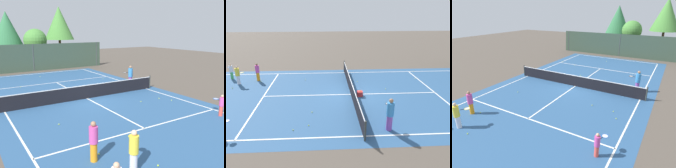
% 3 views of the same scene
% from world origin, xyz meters
% --- Properties ---
extents(ground_plane, '(80.00, 80.00, 0.00)m').
position_xyz_m(ground_plane, '(0.00, 0.00, 0.00)').
color(ground_plane, brown).
extents(court_surface, '(13.00, 25.00, 0.01)m').
position_xyz_m(court_surface, '(0.00, 0.00, 0.00)').
color(court_surface, '#2D5684').
rests_on(court_surface, ground_plane).
extents(tennis_net, '(11.90, 0.10, 1.10)m').
position_xyz_m(tennis_net, '(0.00, 0.00, 0.51)').
color(tennis_net, '#333833').
rests_on(tennis_net, ground_plane).
extents(perimeter_fence, '(18.00, 0.12, 3.20)m').
position_xyz_m(perimeter_fence, '(0.00, 14.00, 1.60)').
color(perimeter_fence, '#384C3D').
rests_on(perimeter_fence, ground_plane).
extents(tree_0, '(2.89, 2.89, 4.97)m').
position_xyz_m(tree_0, '(0.98, 16.36, 3.51)').
color(tree_0, brown).
rests_on(tree_0, ground_plane).
extents(tree_1, '(4.12, 4.12, 8.04)m').
position_xyz_m(tree_1, '(5.10, 18.70, 5.73)').
color(tree_1, brown).
rests_on(tree_1, ground_plane).
extents(tree_2, '(4.21, 4.21, 7.16)m').
position_xyz_m(tree_2, '(-1.88, 18.92, 4.79)').
color(tree_2, brown).
rests_on(tree_2, ground_plane).
extents(player_0, '(0.96, 0.43, 1.81)m').
position_xyz_m(player_0, '(4.95, 1.46, 0.93)').
color(player_0, purple).
rests_on(player_0, ground_plane).
extents(player_1, '(0.53, 0.85, 1.25)m').
position_xyz_m(player_1, '(4.88, -7.30, 0.65)').
color(player_1, '#E54C3F').
rests_on(player_1, ground_plane).
extents(player_2, '(0.71, 0.87, 1.58)m').
position_xyz_m(player_2, '(-2.79, -9.13, 0.82)').
color(player_2, silver).
rests_on(player_2, ground_plane).
extents(player_3, '(0.34, 0.34, 1.58)m').
position_xyz_m(player_3, '(-3.59, -7.74, 0.81)').
color(player_3, orange).
rests_on(player_3, ground_plane).
extents(ball_crate, '(0.42, 0.39, 0.43)m').
position_xyz_m(ball_crate, '(0.32, 0.61, 0.18)').
color(ball_crate, red).
rests_on(ball_crate, ground_plane).
extents(tennis_ball_0, '(0.07, 0.07, 0.07)m').
position_xyz_m(tennis_ball_0, '(-3.45, -3.65, 0.03)').
color(tennis_ball_0, '#CCE533').
rests_on(tennis_ball_0, ground_plane).
extents(tennis_ball_1, '(0.07, 0.07, 0.07)m').
position_xyz_m(tennis_ball_1, '(2.75, -2.74, 0.03)').
color(tennis_ball_1, '#CCE533').
rests_on(tennis_ball_1, ground_plane).
extents(tennis_ball_2, '(0.07, 0.07, 0.07)m').
position_xyz_m(tennis_ball_2, '(-0.48, 9.99, 0.03)').
color(tennis_ball_2, '#CCE533').
rests_on(tennis_ball_2, ground_plane).
extents(tennis_ball_4, '(0.07, 0.07, 0.07)m').
position_xyz_m(tennis_ball_4, '(4.32, -2.85, 0.03)').
color(tennis_ball_4, '#CCE533').
rests_on(tennis_ball_4, ground_plane).
extents(tennis_ball_5, '(0.07, 0.07, 0.07)m').
position_xyz_m(tennis_ball_5, '(-1.80, -9.31, 0.03)').
color(tennis_ball_5, '#CCE533').
rests_on(tennis_ball_5, ground_plane).
extents(tennis_ball_6, '(0.07, 0.07, 0.07)m').
position_xyz_m(tennis_ball_6, '(-2.73, 0.86, 0.03)').
color(tennis_ball_6, '#CCE533').
rests_on(tennis_ball_6, ground_plane).
extents(tennis_ball_7, '(0.07, 0.07, 0.07)m').
position_xyz_m(tennis_ball_7, '(4.74, -3.64, 0.03)').
color(tennis_ball_7, '#CCE533').
rests_on(tennis_ball_7, ground_plane).
extents(tennis_ball_8, '(0.07, 0.07, 0.07)m').
position_xyz_m(tennis_ball_8, '(-3.26, 6.17, 0.03)').
color(tennis_ball_8, '#CCE533').
rests_on(tennis_ball_8, ground_plane).
extents(tennis_ball_9, '(0.07, 0.07, 0.07)m').
position_xyz_m(tennis_ball_9, '(-3.20, -7.44, 0.03)').
color(tennis_ball_9, '#CCE533').
rests_on(tennis_ball_9, ground_plane).
extents(tennis_ball_10, '(0.07, 0.07, 0.07)m').
position_xyz_m(tennis_ball_10, '(4.53, 5.42, 0.03)').
color(tennis_ball_10, '#CCE533').
rests_on(tennis_ball_10, ground_plane).
extents(tennis_ball_11, '(0.07, 0.07, 0.07)m').
position_xyz_m(tennis_ball_11, '(-0.87, 2.85, 0.03)').
color(tennis_ball_11, '#CCE533').
rests_on(tennis_ball_11, ground_plane).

